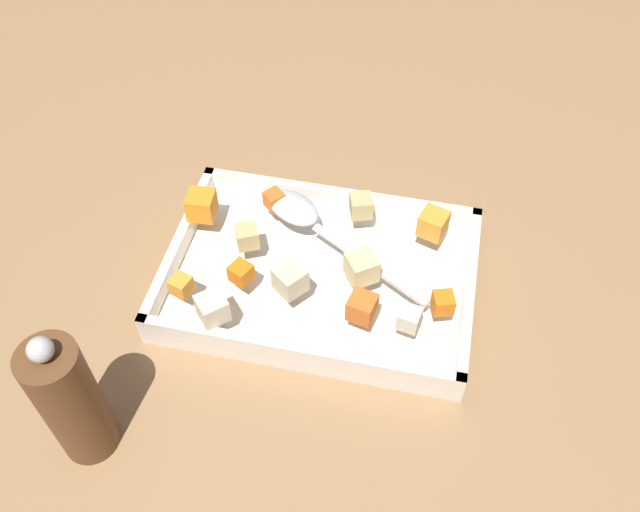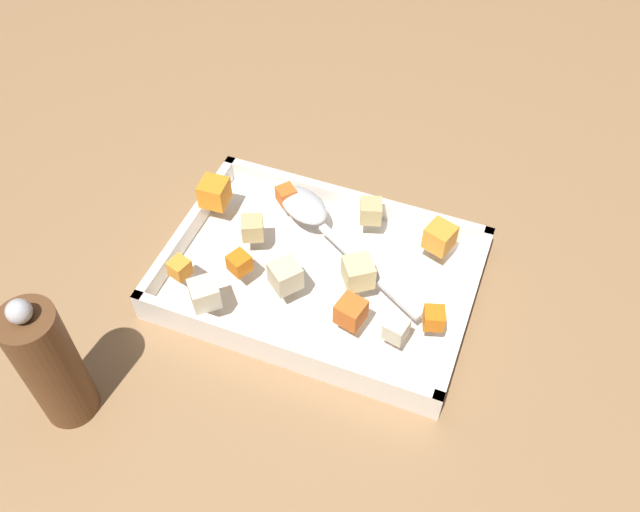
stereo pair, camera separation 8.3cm
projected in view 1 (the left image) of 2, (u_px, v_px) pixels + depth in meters
ground_plane at (311, 293)px, 0.86m from camera, size 4.00×4.00×0.00m
baking_dish at (320, 277)px, 0.86m from camera, size 0.38×0.26×0.04m
carrot_chunk_heap_side at (181, 285)px, 0.80m from camera, size 0.03×0.03×0.02m
carrot_chunk_mid_right at (362, 307)px, 0.78m from camera, size 0.04×0.04×0.03m
carrot_chunk_far_right at (201, 205)px, 0.87m from camera, size 0.04×0.04×0.03m
carrot_chunk_rim_edge at (274, 199)px, 0.89m from camera, size 0.03×0.03×0.02m
carrot_chunk_mid_left at (443, 303)px, 0.78m from camera, size 0.03×0.03×0.02m
carrot_chunk_near_spoon at (241, 273)px, 0.81m from camera, size 0.03×0.03×0.02m
carrot_chunk_near_right at (433, 223)px, 0.86m from camera, size 0.04×0.04×0.03m
potato_chunk_corner_nw at (247, 236)px, 0.84m from camera, size 0.04×0.04×0.03m
potato_chunk_corner_se at (362, 267)px, 0.81m from camera, size 0.05×0.05×0.03m
potato_chunk_back_center at (290, 280)px, 0.80m from camera, size 0.05×0.05×0.03m
potato_chunk_heap_top at (409, 318)px, 0.77m from camera, size 0.03×0.03×0.02m
potato_chunk_under_handle at (361, 206)px, 0.88m from camera, size 0.03×0.03×0.03m
parsnip_chunk_corner_ne at (212, 308)px, 0.77m from camera, size 0.04×0.04×0.03m
serving_spoon at (301, 213)px, 0.88m from camera, size 0.23×0.15×0.02m
pepper_mill at (71, 401)px, 0.67m from camera, size 0.06×0.06×0.19m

